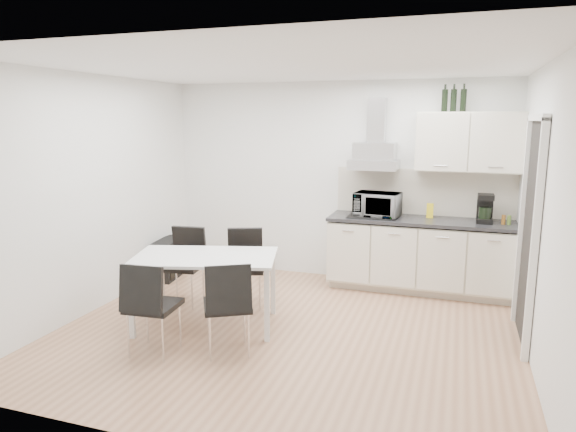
% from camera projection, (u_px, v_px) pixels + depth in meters
% --- Properties ---
extents(ground, '(4.50, 4.50, 0.00)m').
position_uv_depth(ground, '(287.00, 331.00, 5.20)').
color(ground, tan).
rests_on(ground, ground).
extents(wall_back, '(4.50, 0.10, 2.60)m').
position_uv_depth(wall_back, '(335.00, 181.00, 6.82)').
color(wall_back, white).
rests_on(wall_back, ground).
extents(wall_front, '(4.50, 0.10, 2.60)m').
position_uv_depth(wall_front, '(181.00, 256.00, 3.09)').
color(wall_front, white).
rests_on(wall_front, ground).
extents(wall_left, '(0.10, 4.00, 2.60)m').
position_uv_depth(wall_left, '(94.00, 194.00, 5.66)').
color(wall_left, white).
rests_on(wall_left, ground).
extents(wall_right, '(0.10, 4.00, 2.60)m').
position_uv_depth(wall_right, '(544.00, 219.00, 4.26)').
color(wall_right, white).
rests_on(wall_right, ground).
extents(ceiling, '(4.50, 4.50, 0.00)m').
position_uv_depth(ceiling, '(287.00, 66.00, 4.72)').
color(ceiling, white).
rests_on(ceiling, wall_back).
extents(doorway, '(0.08, 1.04, 2.10)m').
position_uv_depth(doorway, '(528.00, 234.00, 4.83)').
color(doorway, white).
rests_on(doorway, ground).
extents(kitchenette, '(2.22, 0.64, 2.52)m').
position_uv_depth(kitchenette, '(424.00, 226.00, 6.29)').
color(kitchenette, beige).
rests_on(kitchenette, ground).
extents(dining_table, '(1.59, 1.17, 0.75)m').
position_uv_depth(dining_table, '(205.00, 263.00, 5.23)').
color(dining_table, white).
rests_on(dining_table, ground).
extents(chair_far_left, '(0.49, 0.54, 0.88)m').
position_uv_depth(chair_far_left, '(183.00, 267.00, 5.90)').
color(chair_far_left, black).
rests_on(chair_far_left, ground).
extents(chair_far_right, '(0.59, 0.62, 0.88)m').
position_uv_depth(chair_far_right, '(245.00, 269.00, 5.83)').
color(chair_far_right, black).
rests_on(chair_far_right, ground).
extents(chair_near_left, '(0.48, 0.53, 0.88)m').
position_uv_depth(chair_near_left, '(154.00, 307.00, 4.65)').
color(chair_near_left, black).
rests_on(chair_near_left, ground).
extents(chair_near_right, '(0.63, 0.65, 0.88)m').
position_uv_depth(chair_near_right, '(227.00, 306.00, 4.66)').
color(chair_near_right, black).
rests_on(chair_near_right, ground).
extents(guitar_amp, '(0.35, 0.65, 0.52)m').
position_uv_depth(guitar_amp, '(169.00, 259.00, 6.94)').
color(guitar_amp, black).
rests_on(guitar_amp, ground).
extents(floor_speaker, '(0.19, 0.18, 0.26)m').
position_uv_depth(floor_speaker, '(262.00, 262.00, 7.26)').
color(floor_speaker, black).
rests_on(floor_speaker, ground).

